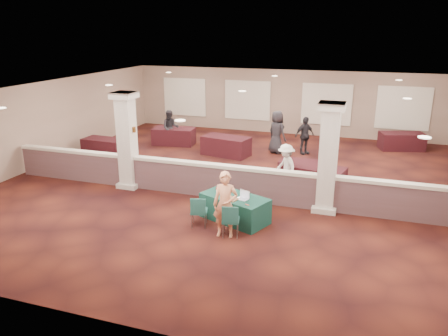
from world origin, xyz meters
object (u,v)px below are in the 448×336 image
(far_table_back_left, at_px, (174,136))
(far_table_back_center, at_px, (226,146))
(woman, at_px, (225,205))
(far_table_back_right, at_px, (402,141))
(far_table_front_center, at_px, (304,171))
(conf_chair_side, at_px, (199,210))
(far_table_front_right, at_px, (316,177))
(attendee_b, at_px, (286,167))
(attendee_d, at_px, (277,132))
(far_table_front_left, at_px, (104,147))
(near_table, at_px, (235,208))
(attendee_a, at_px, (170,128))
(attendee_c, at_px, (305,135))
(conf_chair_main, at_px, (230,218))

(far_table_back_left, xyz_separation_m, far_table_back_center, (2.85, -0.95, 0.02))
(woman, xyz_separation_m, far_table_back_left, (-5.19, 8.15, -0.49))
(far_table_back_left, xyz_separation_m, far_table_back_right, (9.95, 2.35, -0.01))
(far_table_front_center, bearing_deg, conf_chair_side, -113.90)
(far_table_front_right, bearing_deg, attendee_b, -162.71)
(far_table_back_right, distance_m, attendee_d, 5.66)
(conf_chair_side, distance_m, attendee_d, 7.95)
(conf_chair_side, height_order, far_table_front_left, conf_chair_side)
(near_table, bearing_deg, woman, -65.21)
(far_table_back_right, height_order, attendee_a, attendee_a)
(far_table_front_center, xyz_separation_m, far_table_front_right, (0.50, -0.72, 0.04))
(attendee_c, relative_size, attendee_d, 0.88)
(far_table_front_center, height_order, far_table_back_left, far_table_back_left)
(conf_chair_main, bearing_deg, attendee_c, 72.90)
(attendee_b, xyz_separation_m, attendee_d, (-1.18, 4.19, 0.16))
(far_table_front_left, bearing_deg, far_table_back_right, 22.28)
(far_table_back_left, distance_m, attendee_b, 7.29)
(far_table_front_center, bearing_deg, attendee_b, -114.45)
(woman, height_order, attendee_a, woman)
(near_table, height_order, far_table_front_right, far_table_front_right)
(attendee_b, bearing_deg, attendee_c, 140.03)
(far_table_front_right, height_order, attendee_d, attendee_d)
(attendee_c, bearing_deg, near_table, -141.29)
(far_table_front_center, distance_m, attendee_a, 7.20)
(conf_chair_main, xyz_separation_m, far_table_back_right, (4.62, 10.53, -0.14))
(woman, relative_size, far_table_front_center, 1.03)
(conf_chair_main, xyz_separation_m, attendee_d, (-0.53, 8.22, 0.40))
(near_table, height_order, far_table_front_left, near_table)
(near_table, bearing_deg, far_table_back_left, 147.59)
(far_table_back_right, xyz_separation_m, attendee_b, (-3.96, -6.50, 0.38))
(far_table_front_center, height_order, far_table_back_center, far_table_back_center)
(conf_chair_side, bearing_deg, woman, -32.82)
(attendee_b, height_order, attendee_c, attendee_c)
(conf_chair_main, xyz_separation_m, far_table_front_right, (1.62, 4.33, -0.14))
(attendee_a, distance_m, attendee_b, 7.27)
(far_table_front_left, bearing_deg, conf_chair_main, -37.25)
(far_table_front_center, bearing_deg, attendee_a, 155.48)
(attendee_b, height_order, attendee_d, attendee_d)
(attendee_c, bearing_deg, far_table_front_center, -126.68)
(conf_chair_side, xyz_separation_m, far_table_back_left, (-4.34, 7.88, -0.13))
(far_table_front_left, bearing_deg, far_table_front_right, -8.13)
(far_table_back_center, bearing_deg, conf_chair_main, -71.04)
(near_table, relative_size, attendee_d, 1.02)
(far_table_back_right, relative_size, attendee_d, 1.01)
(woman, xyz_separation_m, attendee_a, (-5.27, 8.00, -0.06))
(far_table_front_center, xyz_separation_m, attendee_c, (-0.50, 3.41, 0.46))
(far_table_front_left, height_order, attendee_c, attendee_c)
(conf_chair_main, xyz_separation_m, attendee_a, (-5.41, 8.03, 0.29))
(attendee_a, bearing_deg, far_table_back_left, 37.94)
(near_table, xyz_separation_m, attendee_b, (0.85, 3.00, 0.40))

